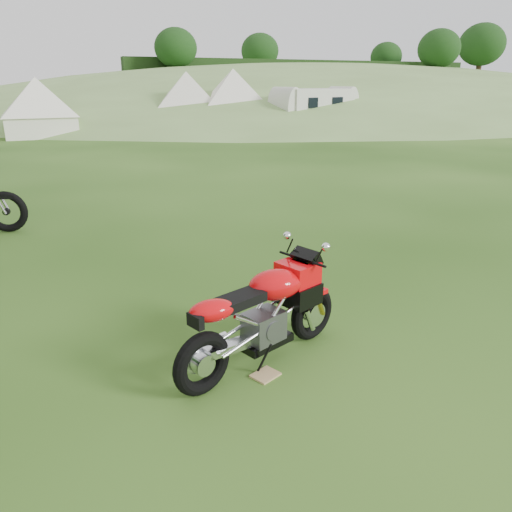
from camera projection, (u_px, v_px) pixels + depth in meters
name	position (u px, v px, depth m)	size (l,w,h in m)	color
ground	(243.00, 326.00, 5.20)	(120.00, 120.00, 0.00)	#1B3C0D
hillside	(312.00, 107.00, 48.88)	(80.00, 64.00, 8.00)	#668A46
hedgerow	(312.00, 107.00, 48.88)	(36.00, 1.20, 8.60)	black
sport_motorcycle	(262.00, 308.00, 4.34)	(1.80, 0.45, 1.08)	red
plywood_board	(265.00, 375.00, 4.31)	(0.23, 0.18, 0.02)	tan
tent_left	(39.00, 107.00, 22.54)	(3.00, 3.00, 2.60)	white
tent_mid	(187.00, 102.00, 25.48)	(3.20, 3.20, 2.77)	silver
tent_right	(234.00, 101.00, 25.56)	(3.29, 3.29, 2.85)	white
caravan	(314.00, 110.00, 24.89)	(4.49, 2.00, 2.10)	silver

